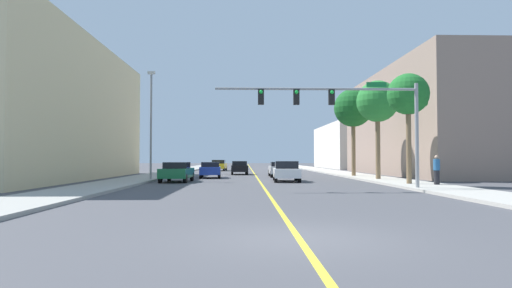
# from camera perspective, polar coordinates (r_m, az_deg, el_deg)

# --- Properties ---
(ground) EXTENTS (192.00, 192.00, 0.00)m
(ground) POSITION_cam_1_polar(r_m,az_deg,el_deg) (51.43, -0.31, -3.81)
(ground) COLOR #47474C
(sidewalk_left) EXTENTS (3.46, 168.00, 0.15)m
(sidewalk_left) POSITION_cam_1_polar(r_m,az_deg,el_deg) (52.09, -10.92, -3.67)
(sidewalk_left) COLOR #9E9B93
(sidewalk_left) RESTS_ON ground
(sidewalk_right) EXTENTS (3.46, 168.00, 0.15)m
(sidewalk_right) POSITION_cam_1_polar(r_m,az_deg,el_deg) (52.53, 10.20, -3.66)
(sidewalk_right) COLOR #B2ADA3
(sidewalk_right) RESTS_ON ground
(lane_marking_center) EXTENTS (0.16, 144.00, 0.01)m
(lane_marking_center) POSITION_cam_1_polar(r_m,az_deg,el_deg) (51.43, -0.31, -3.81)
(lane_marking_center) COLOR yellow
(lane_marking_center) RESTS_ON ground
(building_right_near) EXTENTS (12.42, 27.80, 10.92)m
(building_right_near) POSITION_cam_1_polar(r_m,az_deg,el_deg) (49.85, 22.71, 2.55)
(building_right_near) COLOR gray
(building_right_near) RESTS_ON ground
(building_right_far) EXTENTS (10.79, 23.57, 7.51)m
(building_right_far) POSITION_cam_1_polar(r_m,az_deg,el_deg) (77.96, 13.01, -0.35)
(building_right_far) COLOR silver
(building_right_far) RESTS_ON ground
(traffic_signal_mast) EXTENTS (11.07, 0.36, 5.74)m
(traffic_signal_mast) POSITION_cam_1_polar(r_m,az_deg,el_deg) (23.95, 11.70, 4.82)
(traffic_signal_mast) COLOR gray
(traffic_signal_mast) RESTS_ON sidewalk_right
(street_lamp) EXTENTS (0.56, 0.28, 8.29)m
(street_lamp) POSITION_cam_1_polar(r_m,az_deg,el_deg) (34.21, -13.71, 3.18)
(street_lamp) COLOR gray
(street_lamp) RESTS_ON sidewalk_left
(palm_near) EXTENTS (2.59, 2.59, 6.91)m
(palm_near) POSITION_cam_1_polar(r_m,az_deg,el_deg) (28.84, 19.48, 6.06)
(palm_near) COLOR brown
(palm_near) RESTS_ON sidewalk_right
(palm_mid) EXTENTS (3.19, 3.19, 7.56)m
(palm_mid) POSITION_cam_1_polar(r_m,az_deg,el_deg) (34.62, 15.77, 5.33)
(palm_mid) COLOR brown
(palm_mid) RESTS_ON sidewalk_right
(palm_far) EXTENTS (3.49, 3.49, 7.93)m
(palm_far) POSITION_cam_1_polar(r_m,az_deg,el_deg) (40.42, 12.73, 4.61)
(palm_far) COLOR brown
(palm_far) RESTS_ON sidewalk_right
(car_yellow) EXTENTS (2.10, 4.58, 1.49)m
(car_yellow) POSITION_cam_1_polar(r_m,az_deg,el_deg) (59.45, -4.93, -2.80)
(car_yellow) COLOR gold
(car_yellow) RESTS_ON ground
(car_silver) EXTENTS (1.87, 4.51, 1.39)m
(car_silver) POSITION_cam_1_polar(r_m,az_deg,el_deg) (39.99, 3.10, -3.31)
(car_silver) COLOR #BCBCC1
(car_silver) RESTS_ON ground
(car_blue) EXTENTS (1.92, 3.88, 1.39)m
(car_blue) POSITION_cam_1_polar(r_m,az_deg,el_deg) (37.98, -6.05, -3.39)
(car_blue) COLOR #1E389E
(car_blue) RESTS_ON ground
(car_green) EXTENTS (2.09, 4.17, 1.44)m
(car_green) POSITION_cam_1_polar(r_m,az_deg,el_deg) (32.00, -10.43, -3.62)
(car_green) COLOR #196638
(car_green) RESTS_ON ground
(car_black) EXTENTS (1.84, 4.03, 1.42)m
(car_black) POSITION_cam_1_polar(r_m,az_deg,el_deg) (45.70, -2.21, -3.14)
(car_black) COLOR black
(car_black) RESTS_ON ground
(car_white) EXTENTS (2.04, 4.33, 1.51)m
(car_white) POSITION_cam_1_polar(r_m,az_deg,el_deg) (32.14, 4.03, -3.60)
(car_white) COLOR white
(car_white) RESTS_ON ground
(pedestrian) EXTENTS (0.38, 0.38, 1.76)m
(pedestrian) POSITION_cam_1_polar(r_m,az_deg,el_deg) (28.09, 22.78, -3.17)
(pedestrian) COLOR black
(pedestrian) RESTS_ON sidewalk_right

